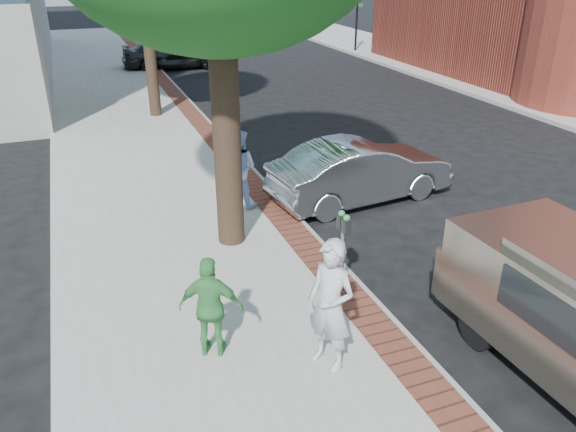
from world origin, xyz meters
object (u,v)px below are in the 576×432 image
person_officer (239,168)px  bg_car (172,52)px  sedan_silver (361,171)px  person_green (211,307)px  parking_meter (343,236)px  person_gray (331,306)px

person_officer → bg_car: person_officer is taller
sedan_silver → person_green: bearing=127.0°
person_green → sedan_silver: 6.47m
parking_meter → person_green: size_ratio=0.95×
parking_meter → bg_car: bearing=86.9°
person_officer → person_green: bearing=112.2°
person_green → sedan_silver: (4.69, 4.46, -0.20)m
person_gray → sedan_silver: person_gray is taller
person_officer → parking_meter: bearing=141.0°
person_gray → person_green: (-1.44, 0.80, -0.19)m
parking_meter → person_gray: 1.88m
person_gray → bg_car: (2.15, 23.24, -0.28)m
person_officer → sedan_silver: 2.90m
parking_meter → sedan_silver: 4.33m
parking_meter → person_green: (-2.41, -0.80, -0.28)m
bg_car → person_officer: bearing=175.6°
bg_car → person_gray: bearing=176.0°
person_green → sedan_silver: bearing=-110.7°
person_officer → sedan_silver: size_ratio=0.40×
parking_meter → person_gray: bearing=-121.2°
parking_meter → bg_car: size_ratio=0.30×
person_gray → person_officer: (0.39, 5.67, -0.08)m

